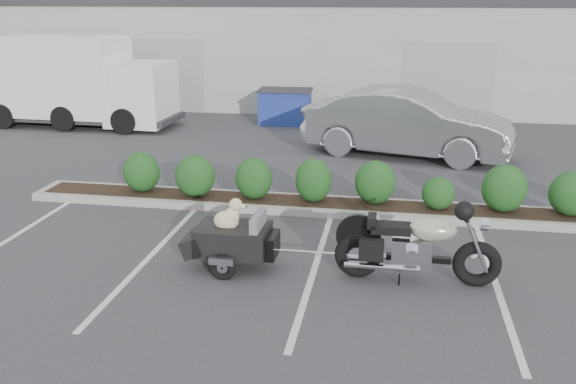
% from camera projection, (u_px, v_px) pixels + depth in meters
% --- Properties ---
extents(ground, '(90.00, 90.00, 0.00)m').
position_uv_depth(ground, '(248.00, 249.00, 10.19)').
color(ground, '#38383A').
rests_on(ground, ground).
extents(planter_kerb, '(12.00, 1.00, 0.15)m').
position_uv_depth(planter_kerb, '(323.00, 206.00, 12.07)').
color(planter_kerb, '#9E9E93').
rests_on(planter_kerb, ground).
extents(building, '(26.00, 10.00, 4.00)m').
position_uv_depth(building, '(342.00, 47.00, 25.52)').
color(building, '#9EA099').
rests_on(building, ground).
extents(motorcycle, '(2.42, 0.81, 1.39)m').
position_uv_depth(motorcycle, '(417.00, 247.00, 8.87)').
color(motorcycle, black).
rests_on(motorcycle, ground).
extents(pet_trailer, '(1.92, 1.07, 1.15)m').
position_uv_depth(pet_trailer, '(232.00, 238.00, 9.38)').
color(pet_trailer, black).
rests_on(pet_trailer, ground).
extents(sedan, '(5.63, 3.07, 1.76)m').
position_uv_depth(sedan, '(407.00, 123.00, 15.94)').
color(sedan, '#ACABB2').
rests_on(sedan, ground).
extents(dumpster, '(1.77, 1.24, 1.14)m').
position_uv_depth(dumpster, '(285.00, 106.00, 20.10)').
color(dumpster, navy).
rests_on(dumpster, ground).
extents(delivery_truck, '(6.24, 2.34, 2.83)m').
position_uv_depth(delivery_truck, '(81.00, 84.00, 19.58)').
color(delivery_truck, white).
rests_on(delivery_truck, ground).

